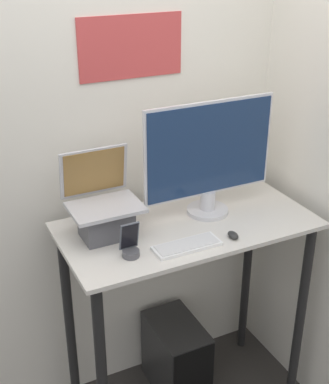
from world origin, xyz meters
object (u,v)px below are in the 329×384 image
at_px(mouse, 233,235).
at_px(computer_tower, 176,357).
at_px(monitor, 209,159).
at_px(keyboard, 187,246).
at_px(laptop, 105,213).
at_px(cell_phone, 130,246).

xyz_separation_m(mouse, computer_tower, (-0.10, 0.31, -0.89)).
relative_size(monitor, keyboard, 2.21).
relative_size(laptop, mouse, 5.92).
bearing_deg(keyboard, cell_phone, 169.33).
bearing_deg(computer_tower, mouse, -71.59).
relative_size(monitor, cell_phone, 4.25).
xyz_separation_m(monitor, mouse, (-0.02, -0.25, -0.25)).
height_order(cell_phone, computer_tower, cell_phone).
bearing_deg(keyboard, mouse, -5.14).
distance_m(mouse, cell_phone, 0.45).
bearing_deg(laptop, keyboard, -43.32).
relative_size(laptop, keyboard, 1.27).
relative_size(keyboard, cell_phone, 1.92).
xyz_separation_m(laptop, keyboard, (0.26, -0.25, -0.09)).
relative_size(laptop, monitor, 0.57).
bearing_deg(laptop, computer_tower, 6.21).
height_order(mouse, computer_tower, mouse).
bearing_deg(keyboard, laptop, 136.68).
distance_m(laptop, computer_tower, 1.04).
distance_m(monitor, computer_tower, 1.15).
bearing_deg(cell_phone, mouse, -8.05).
distance_m(laptop, cell_phone, 0.21).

